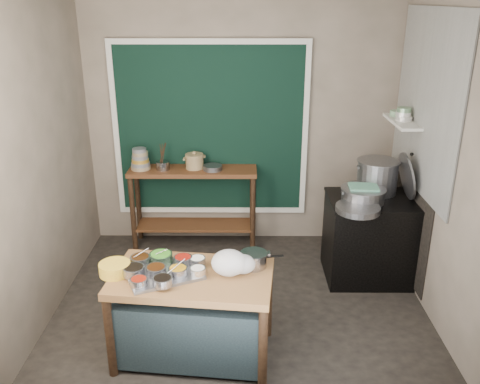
{
  "coord_description": "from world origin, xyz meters",
  "views": [
    {
      "loc": [
        0.02,
        -4.18,
        2.78
      ],
      "look_at": [
        -0.01,
        0.25,
        1.07
      ],
      "focal_mm": 38.0,
      "sensor_mm": 36.0,
      "label": 1
    }
  ],
  "objects_px": {
    "saucepan": "(254,259)",
    "utensil_cup": "(163,165)",
    "prep_table": "(193,315)",
    "yellow_basin": "(115,269)",
    "back_counter": "(194,207)",
    "stove_block": "(371,240)",
    "ceramic_crock": "(195,162)",
    "stock_pot": "(377,177)",
    "steamer": "(363,195)",
    "condiment_tray": "(164,274)"
  },
  "relations": [
    {
      "from": "stock_pot",
      "to": "stove_block",
      "type": "bearing_deg",
      "value": -105.04
    },
    {
      "from": "stove_block",
      "to": "ceramic_crock",
      "type": "xyz_separation_m",
      "value": [
        -1.88,
        0.75,
        0.6
      ]
    },
    {
      "from": "prep_table",
      "to": "stove_block",
      "type": "height_order",
      "value": "stove_block"
    },
    {
      "from": "yellow_basin",
      "to": "stock_pot",
      "type": "distance_m",
      "value": 2.8
    },
    {
      "from": "prep_table",
      "to": "yellow_basin",
      "type": "xyz_separation_m",
      "value": [
        -0.6,
        0.0,
        0.42
      ]
    },
    {
      "from": "prep_table",
      "to": "ceramic_crock",
      "type": "relative_size",
      "value": 5.7
    },
    {
      "from": "utensil_cup",
      "to": "stock_pot",
      "type": "bearing_deg",
      "value": -12.87
    },
    {
      "from": "back_counter",
      "to": "yellow_basin",
      "type": "height_order",
      "value": "back_counter"
    },
    {
      "from": "stove_block",
      "to": "stock_pot",
      "type": "xyz_separation_m",
      "value": [
        0.05,
        0.19,
        0.63
      ]
    },
    {
      "from": "condiment_tray",
      "to": "stove_block",
      "type": "bearing_deg",
      "value": 33.45
    },
    {
      "from": "condiment_tray",
      "to": "steamer",
      "type": "relative_size",
      "value": 1.25
    },
    {
      "from": "saucepan",
      "to": "steamer",
      "type": "relative_size",
      "value": 0.5
    },
    {
      "from": "stock_pot",
      "to": "yellow_basin",
      "type": "bearing_deg",
      "value": -148.49
    },
    {
      "from": "prep_table",
      "to": "saucepan",
      "type": "relative_size",
      "value": 5.53
    },
    {
      "from": "back_counter",
      "to": "ceramic_crock",
      "type": "height_order",
      "value": "ceramic_crock"
    },
    {
      "from": "yellow_basin",
      "to": "saucepan",
      "type": "xyz_separation_m",
      "value": [
        1.09,
        0.13,
        0.01
      ]
    },
    {
      "from": "utensil_cup",
      "to": "ceramic_crock",
      "type": "relative_size",
      "value": 0.71
    },
    {
      "from": "stove_block",
      "to": "condiment_tray",
      "type": "xyz_separation_m",
      "value": [
        -1.94,
        -1.28,
        0.34
      ]
    },
    {
      "from": "yellow_basin",
      "to": "stock_pot",
      "type": "xyz_separation_m",
      "value": [
        2.38,
        1.46,
        0.26
      ]
    },
    {
      "from": "stove_block",
      "to": "utensil_cup",
      "type": "bearing_deg",
      "value": 162.34
    },
    {
      "from": "prep_table",
      "to": "back_counter",
      "type": "bearing_deg",
      "value": 101.06
    },
    {
      "from": "back_counter",
      "to": "stock_pot",
      "type": "bearing_deg",
      "value": -15.5
    },
    {
      "from": "prep_table",
      "to": "stove_block",
      "type": "distance_m",
      "value": 2.14
    },
    {
      "from": "prep_table",
      "to": "back_counter",
      "type": "relative_size",
      "value": 0.86
    },
    {
      "from": "condiment_tray",
      "to": "ceramic_crock",
      "type": "bearing_deg",
      "value": 88.23
    },
    {
      "from": "back_counter",
      "to": "utensil_cup",
      "type": "height_order",
      "value": "utensil_cup"
    },
    {
      "from": "prep_table",
      "to": "back_counter",
      "type": "distance_m",
      "value": 2.01
    },
    {
      "from": "prep_table",
      "to": "stove_block",
      "type": "relative_size",
      "value": 1.39
    },
    {
      "from": "yellow_basin",
      "to": "prep_table",
      "type": "bearing_deg",
      "value": -0.44
    },
    {
      "from": "saucepan",
      "to": "utensil_cup",
      "type": "relative_size",
      "value": 1.45
    },
    {
      "from": "steamer",
      "to": "condiment_tray",
      "type": "bearing_deg",
      "value": -146.16
    },
    {
      "from": "prep_table",
      "to": "condiment_tray",
      "type": "relative_size",
      "value": 2.23
    },
    {
      "from": "ceramic_crock",
      "to": "steamer",
      "type": "height_order",
      "value": "ceramic_crock"
    },
    {
      "from": "stock_pot",
      "to": "steamer",
      "type": "relative_size",
      "value": 0.98
    },
    {
      "from": "saucepan",
      "to": "utensil_cup",
      "type": "bearing_deg",
      "value": 107.53
    },
    {
      "from": "stock_pot",
      "to": "prep_table",
      "type": "bearing_deg",
      "value": -140.55
    },
    {
      "from": "ceramic_crock",
      "to": "stock_pot",
      "type": "bearing_deg",
      "value": -16.24
    },
    {
      "from": "stove_block",
      "to": "stock_pot",
      "type": "bearing_deg",
      "value": 74.96
    },
    {
      "from": "back_counter",
      "to": "yellow_basin",
      "type": "xyz_separation_m",
      "value": [
        -0.43,
        -2.0,
        0.32
      ]
    },
    {
      "from": "utensil_cup",
      "to": "ceramic_crock",
      "type": "bearing_deg",
      "value": 6.6
    },
    {
      "from": "prep_table",
      "to": "back_counter",
      "type": "xyz_separation_m",
      "value": [
        -0.17,
        2.0,
        0.1
      ]
    },
    {
      "from": "back_counter",
      "to": "steamer",
      "type": "height_order",
      "value": "steamer"
    },
    {
      "from": "condiment_tray",
      "to": "yellow_basin",
      "type": "xyz_separation_m",
      "value": [
        -0.38,
        0.01,
        0.03
      ]
    },
    {
      "from": "saucepan",
      "to": "stove_block",
      "type": "bearing_deg",
      "value": 31.98
    },
    {
      "from": "stove_block",
      "to": "steamer",
      "type": "relative_size",
      "value": 2.0
    },
    {
      "from": "back_counter",
      "to": "utensil_cup",
      "type": "relative_size",
      "value": 9.3
    },
    {
      "from": "steamer",
      "to": "yellow_basin",
      "type": "bearing_deg",
      "value": -151.38
    },
    {
      "from": "yellow_basin",
      "to": "stock_pot",
      "type": "bearing_deg",
      "value": 31.51
    },
    {
      "from": "prep_table",
      "to": "stove_block",
      "type": "bearing_deg",
      "value": 42.49
    },
    {
      "from": "yellow_basin",
      "to": "utensil_cup",
      "type": "xyz_separation_m",
      "value": [
        0.09,
        1.98,
        0.2
      ]
    }
  ]
}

